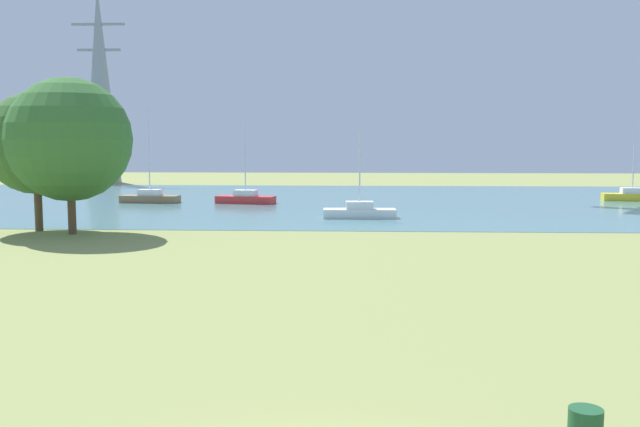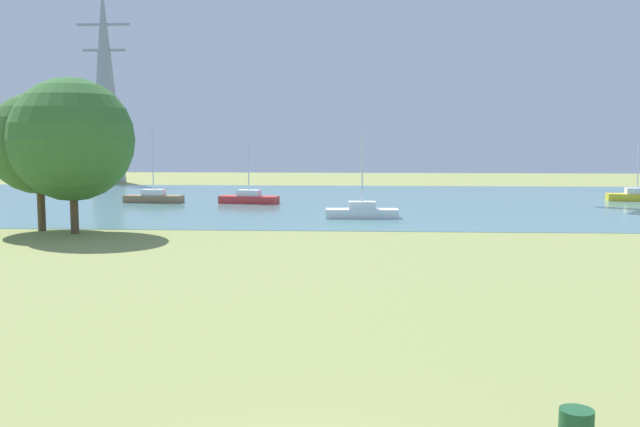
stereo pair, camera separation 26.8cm
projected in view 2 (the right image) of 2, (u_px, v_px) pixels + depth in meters
ground_plane at (344, 254)px, 31.96m from camera, size 160.00×160.00×0.00m
water_surface at (352, 201)px, 59.76m from camera, size 140.00×40.00×0.02m
sailboat_brown at (154, 197)px, 58.17m from camera, size 4.91×1.92×7.86m
sailboat_red at (249, 198)px, 57.43m from camera, size 5.00×2.37×6.74m
sailboat_white at (362, 211)px, 46.62m from camera, size 4.84×1.63×5.78m
sailboat_yellow at (637, 196)px, 59.73m from camera, size 4.96×2.14×5.15m
tree_west_far at (39, 144)px, 39.79m from camera, size 5.74×5.74×7.86m
tree_west_near at (72, 140)px, 38.40m from camera, size 6.76×6.76×8.58m
electricity_pylon at (105, 85)px, 84.56m from camera, size 6.40×4.40×23.62m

